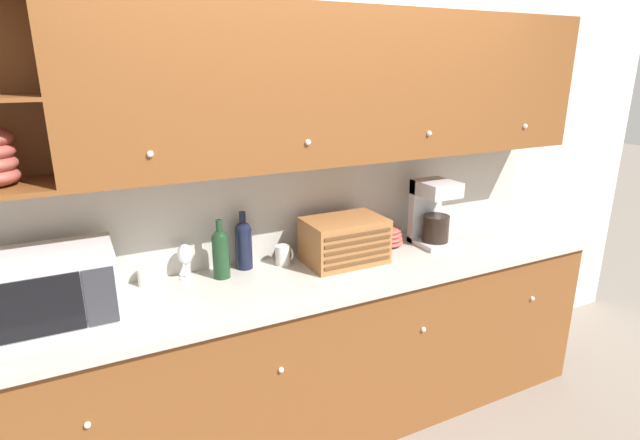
% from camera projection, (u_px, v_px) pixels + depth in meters
% --- Properties ---
extents(ground_plane, '(24.00, 24.00, 0.00)m').
position_uv_depth(ground_plane, '(305.00, 392.00, 3.16)').
color(ground_plane, slate).
extents(wall_back, '(5.62, 0.06, 2.60)m').
position_uv_depth(wall_back, '(300.00, 192.00, 2.80)').
color(wall_back, beige).
rests_on(wall_back, ground_plane).
extents(counter_unit, '(3.24, 0.64, 0.95)m').
position_uv_depth(counter_unit, '(328.00, 349.00, 2.76)').
color(counter_unit, brown).
rests_on(counter_unit, ground_plane).
extents(backsplash_panel, '(3.22, 0.01, 0.56)m').
position_uv_depth(backsplash_panel, '(303.00, 205.00, 2.79)').
color(backsplash_panel, '#B7B2A8').
rests_on(backsplash_panel, counter_unit).
extents(upper_cabinets, '(3.22, 0.38, 0.74)m').
position_uv_depth(upper_cabinets, '(345.00, 87.00, 2.52)').
color(upper_cabinets, brown).
rests_on(upper_cabinets, backsplash_panel).
extents(microwave, '(0.53, 0.37, 0.30)m').
position_uv_depth(microwave, '(48.00, 288.00, 2.05)').
color(microwave, silver).
rests_on(microwave, counter_unit).
extents(mug_blue_second, '(0.09, 0.08, 0.09)m').
position_uv_depth(mug_blue_second, '(147.00, 277.00, 2.43)').
color(mug_blue_second, silver).
rests_on(mug_blue_second, counter_unit).
extents(wine_glass, '(0.07, 0.07, 0.18)m').
position_uv_depth(wine_glass, '(185.00, 256.00, 2.48)').
color(wine_glass, silver).
rests_on(wine_glass, counter_unit).
extents(second_wine_bottle, '(0.08, 0.08, 0.30)m').
position_uv_depth(second_wine_bottle, '(221.00, 252.00, 2.49)').
color(second_wine_bottle, '#19381E').
rests_on(second_wine_bottle, counter_unit).
extents(wine_bottle, '(0.09, 0.09, 0.31)m').
position_uv_depth(wine_bottle, '(244.00, 243.00, 2.61)').
color(wine_bottle, black).
rests_on(wine_bottle, counter_unit).
extents(mug, '(0.09, 0.08, 0.11)m').
position_uv_depth(mug, '(283.00, 255.00, 2.68)').
color(mug, silver).
rests_on(mug, counter_unit).
extents(bread_box, '(0.43, 0.29, 0.24)m').
position_uv_depth(bread_box, '(344.00, 240.00, 2.70)').
color(bread_box, '#996033').
rests_on(bread_box, counter_unit).
extents(bowl_stack_on_counter, '(0.18, 0.18, 0.12)m').
position_uv_depth(bowl_stack_on_counter, '(388.00, 236.00, 2.96)').
color(bowl_stack_on_counter, '#9E473D').
rests_on(bowl_stack_on_counter, counter_unit).
extents(coffee_maker, '(0.21, 0.24, 0.39)m').
position_uv_depth(coffee_maker, '(432.00, 212.00, 2.95)').
color(coffee_maker, '#B7B7BC').
rests_on(coffee_maker, counter_unit).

